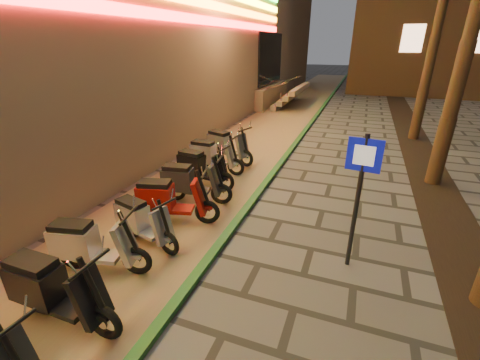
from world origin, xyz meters
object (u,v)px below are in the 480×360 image
at_px(scooter_8, 200,167).
at_px(scooter_10, 225,145).
at_px(scooter_4, 89,245).
at_px(scooter_7, 188,182).
at_px(pedestrian_sign, 360,185).
at_px(scooter_9, 211,155).
at_px(scooter_3, 52,289).
at_px(scooter_5, 141,220).
at_px(scooter_6, 168,199).

xyz_separation_m(scooter_8, scooter_10, (-0.10, 2.10, 0.02)).
xyz_separation_m(scooter_4, scooter_8, (0.06, 4.05, 0.00)).
relative_size(scooter_7, scooter_10, 0.99).
xyz_separation_m(pedestrian_sign, scooter_9, (-4.33, 3.30, -1.06)).
relative_size(scooter_3, scooter_5, 1.14).
distance_m(scooter_7, scooter_9, 2.11).
distance_m(scooter_3, scooter_5, 2.13).
relative_size(pedestrian_sign, scooter_5, 1.53).
distance_m(scooter_3, scooter_9, 6.16).
relative_size(scooter_8, scooter_10, 0.98).
relative_size(scooter_3, scooter_9, 1.04).
bearing_deg(scooter_4, pedestrian_sign, 9.10).
xyz_separation_m(scooter_3, scooter_7, (-0.09, 4.06, -0.02)).
bearing_deg(scooter_5, scooter_3, -73.73).
relative_size(scooter_5, scooter_6, 0.89).
xyz_separation_m(scooter_3, scooter_8, (-0.31, 5.11, -0.02)).
bearing_deg(scooter_8, pedestrian_sign, -20.33).
height_order(scooter_3, scooter_4, scooter_3).
height_order(scooter_4, scooter_7, scooter_7).
bearing_deg(scooter_4, scooter_3, -84.70).
distance_m(scooter_4, scooter_5, 1.10).
xyz_separation_m(scooter_7, scooter_10, (-0.33, 3.15, 0.02)).
bearing_deg(scooter_6, scooter_7, 79.22).
distance_m(pedestrian_sign, scooter_10, 6.22).
bearing_deg(scooter_10, scooter_9, -74.11).
bearing_deg(scooter_3, scooter_8, 93.64).
distance_m(scooter_4, scooter_6, 1.98).
height_order(scooter_4, scooter_8, scooter_8).
bearing_deg(scooter_8, scooter_10, 100.95).
bearing_deg(scooter_7, scooter_5, -100.71).
distance_m(scooter_6, scooter_9, 3.16).
xyz_separation_m(scooter_4, scooter_6, (0.36, 1.95, 0.02)).
bearing_deg(scooter_7, scooter_10, 85.13).
xyz_separation_m(scooter_4, scooter_9, (-0.08, 5.08, 0.00)).
xyz_separation_m(scooter_3, scooter_10, (-0.41, 7.22, -0.00)).
height_order(scooter_7, scooter_8, scooter_7).
bearing_deg(pedestrian_sign, scooter_7, 169.65).
bearing_deg(scooter_5, pedestrian_sign, 24.22).
relative_size(pedestrian_sign, scooter_8, 1.39).
relative_size(scooter_4, scooter_6, 0.97).
height_order(pedestrian_sign, scooter_5, pedestrian_sign).
bearing_deg(scooter_8, scooter_6, -73.52).
height_order(pedestrian_sign, scooter_9, pedestrian_sign).
height_order(scooter_5, scooter_10, scooter_10).
relative_size(scooter_3, scooter_10, 1.01).
bearing_deg(scooter_7, scooter_4, -106.08).
bearing_deg(scooter_9, pedestrian_sign, -35.30).
relative_size(scooter_3, scooter_6, 1.01).
bearing_deg(scooter_9, scooter_7, -78.06).
bearing_deg(scooter_5, scooter_9, 109.22).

